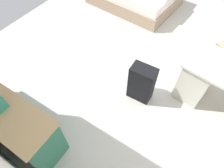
% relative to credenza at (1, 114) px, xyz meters
% --- Properties ---
extents(ground_plane, '(6.15, 6.15, 0.00)m').
position_rel_credenza_xyz_m(ground_plane, '(-1.13, -2.20, -0.37)').
color(ground_plane, beige).
extents(credenza, '(1.80, 0.48, 0.73)m').
position_rel_credenza_xyz_m(credenza, '(0.00, 0.00, 0.00)').
color(credenza, '#2D7056').
rests_on(credenza, ground_plane).
extents(suitcase_black, '(0.37, 0.23, 0.63)m').
position_rel_credenza_xyz_m(suitcase_black, '(-1.27, -1.47, -0.05)').
color(suitcase_black, black).
rests_on(suitcase_black, ground_plane).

